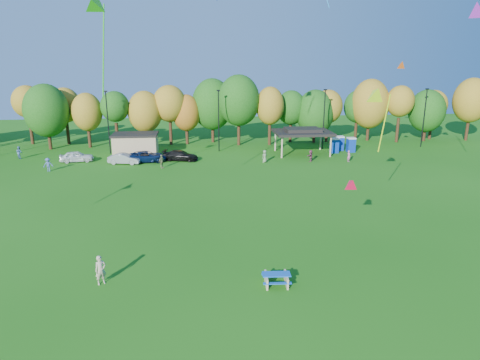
{
  "coord_description": "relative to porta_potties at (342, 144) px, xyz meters",
  "views": [
    {
      "loc": [
        -1.5,
        -23.24,
        13.36
      ],
      "look_at": [
        1.59,
        6.0,
        5.05
      ],
      "focal_mm": 32.0,
      "sensor_mm": 36.0,
      "label": 1
    }
  ],
  "objects": [
    {
      "name": "kite_10",
      "position": [
        -7.39,
        -27.94,
        9.64
      ],
      "size": [
        1.75,
        3.48,
        5.63
      ],
      "color": "#DAFF1A"
    },
    {
      "name": "far_person_0",
      "position": [
        -12.58,
        -5.71,
        -0.26
      ],
      "size": [
        0.97,
        0.94,
        1.68
      ],
      "primitive_type": "imported",
      "rotation": [
        0.0,
        0.0,
        3.86
      ],
      "color": "#6D835A",
      "rests_on": "ground"
    },
    {
      "name": "tree_line",
      "position": [
        -21.28,
        7.73,
        4.82
      ],
      "size": [
        93.57,
        10.55,
        11.15
      ],
      "color": "black",
      "rests_on": "ground"
    },
    {
      "name": "car_c",
      "position": [
        -28.35,
        -3.76,
        -0.36
      ],
      "size": [
        5.48,
        2.89,
        1.47
      ],
      "primitive_type": "imported",
      "rotation": [
        0.0,
        0.0,
        1.66
      ],
      "color": "#0B1D45",
      "rests_on": "ground"
    },
    {
      "name": "utility_building",
      "position": [
        -30.25,
        0.22,
        0.54
      ],
      "size": [
        6.3,
        4.3,
        3.25
      ],
      "color": "tan",
      "rests_on": "ground"
    },
    {
      "name": "car_b",
      "position": [
        -31.17,
        -4.58,
        -0.4
      ],
      "size": [
        4.43,
        2.25,
        1.39
      ],
      "primitive_type": "imported",
      "rotation": [
        0.0,
        0.0,
        1.38
      ],
      "color": "gray",
      "rests_on": "ground"
    },
    {
      "name": "ground",
      "position": [
        -20.25,
        -37.78,
        -1.1
      ],
      "size": [
        160.0,
        160.0,
        0.0
      ],
      "primitive_type": "plane",
      "color": "#19600F",
      "rests_on": "ground"
    },
    {
      "name": "picnic_table",
      "position": [
        -17.06,
        -37.83,
        -0.67
      ],
      "size": [
        1.8,
        1.53,
        0.74
      ],
      "rotation": [
        0.0,
        0.0,
        -0.06
      ],
      "color": "tan",
      "rests_on": "ground"
    },
    {
      "name": "kite_13",
      "position": [
        0.82,
        -14.95,
        11.76
      ],
      "size": [
        1.15,
        1.43,
        1.29
      ],
      "color": "#C84B17"
    },
    {
      "name": "car_a",
      "position": [
        -37.79,
        -2.72,
        -0.36
      ],
      "size": [
        4.53,
        2.33,
        1.47
      ],
      "primitive_type": "imported",
      "rotation": [
        0.0,
        0.0,
        1.71
      ],
      "color": "white",
      "rests_on": "ground"
    },
    {
      "name": "far_person_1",
      "position": [
        -26.11,
        -7.5,
        -0.22
      ],
      "size": [
        0.94,
        1.09,
        1.76
      ],
      "primitive_type": "imported",
      "rotation": [
        0.0,
        0.0,
        0.96
      ],
      "color": "olive",
      "rests_on": "ground"
    },
    {
      "name": "car_d",
      "position": [
        -23.84,
        -3.39,
        -0.4
      ],
      "size": [
        5.12,
        3.06,
        1.39
      ],
      "primitive_type": "imported",
      "rotation": [
        0.0,
        0.0,
        1.32
      ],
      "color": "black",
      "rests_on": "ground"
    },
    {
      "name": "kite_8",
      "position": [
        -10.97,
        -33.34,
        3.9
      ],
      "size": [
        1.15,
        1.46,
        1.37
      ],
      "color": "#F00D3E"
    },
    {
      "name": "kite_flyer",
      "position": [
        -27.76,
        -36.59,
        -0.17
      ],
      "size": [
        0.81,
        0.73,
        1.86
      ],
      "primitive_type": "imported",
      "rotation": [
        0.0,
        0.0,
        0.53
      ],
      "color": "tan",
      "rests_on": "ground"
    },
    {
      "name": "pavilion",
      "position": [
        -6.25,
        -0.78,
        2.13
      ],
      "size": [
        8.2,
        6.2,
        3.77
      ],
      "color": "tan",
      "rests_on": "ground"
    },
    {
      "name": "far_person_2",
      "position": [
        -39.93,
        -7.64,
        -0.25
      ],
      "size": [
        1.24,
        0.93,
        1.7
      ],
      "primitive_type": "imported",
      "rotation": [
        0.0,
        0.0,
        0.31
      ],
      "color": "#485B9F",
      "rests_on": "ground"
    },
    {
      "name": "kite_3",
      "position": [
        3.73,
        -22.6,
        16.59
      ],
      "size": [
        4.16,
        3.99,
        8.47
      ],
      "color": "#B125C9"
    },
    {
      "name": "porta_potties",
      "position": [
        0.0,
        0.0,
        0.0
      ],
      "size": [
        3.75,
        2.66,
        2.18
      ],
      "color": "#0B2F95",
      "rests_on": "ground"
    },
    {
      "name": "kite_4",
      "position": [
        -28.14,
        -29.58,
        16.0
      ],
      "size": [
        1.61,
        4.38,
        7.44
      ],
      "color": "green"
    },
    {
      "name": "lamp_posts",
      "position": [
        -18.25,
        2.22,
        3.8
      ],
      "size": [
        64.5,
        0.25,
        9.09
      ],
      "color": "black",
      "rests_on": "ground"
    },
    {
      "name": "far_person_5",
      "position": [
        -6.26,
        -5.73,
        -0.31
      ],
      "size": [
        1.26,
        1.45,
        1.58
      ],
      "primitive_type": "imported",
      "rotation": [
        0.0,
        0.0,
        4.06
      ],
      "color": "#823654",
      "rests_on": "ground"
    },
    {
      "name": "far_person_4",
      "position": [
        -46.23,
        0.16,
        -0.23
      ],
      "size": [
        1.07,
        1.05,
        1.73
      ],
      "primitive_type": "imported",
      "rotation": [
        0.0,
        0.0,
        2.44
      ],
      "color": "#486E9F",
      "rests_on": "ground"
    },
    {
      "name": "far_person_3",
      "position": [
        -1.21,
        -6.47,
        -0.32
      ],
      "size": [
        0.51,
        0.65,
        1.55
      ],
      "primitive_type": "imported",
      "rotation": [
        0.0,
        0.0,
        1.84
      ],
      "color": "#C85E9B",
      "rests_on": "ground"
    }
  ]
}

